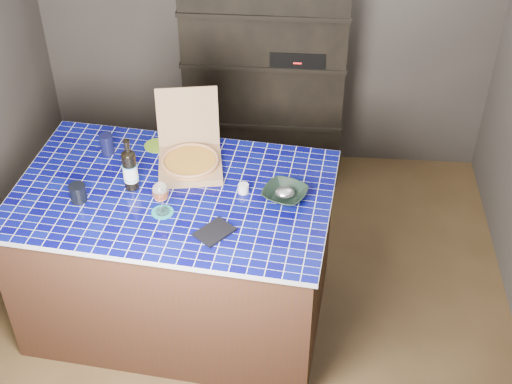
# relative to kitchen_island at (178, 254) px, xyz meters

# --- Properties ---
(room) EXTENTS (3.50, 3.50, 3.50)m
(room) POSITION_rel_kitchen_island_xyz_m (0.42, 0.07, 0.75)
(room) COLOR brown
(room) RESTS_ON ground
(shelving_unit) EXTENTS (1.20, 0.41, 1.80)m
(shelving_unit) POSITION_rel_kitchen_island_xyz_m (0.43, 1.60, 0.40)
(shelving_unit) COLOR black
(shelving_unit) RESTS_ON floor
(kitchen_island) EXTENTS (1.95, 1.35, 1.01)m
(kitchen_island) POSITION_rel_kitchen_island_xyz_m (0.00, 0.00, 0.00)
(kitchen_island) COLOR #3F2219
(kitchen_island) RESTS_ON floor
(pizza_box) EXTENTS (0.45, 0.51, 0.41)m
(pizza_box) POSITION_rel_kitchen_island_xyz_m (0.07, 0.25, 0.56)
(pizza_box) COLOR #94724C
(pizza_box) RESTS_ON kitchen_island
(mead_bottle) EXTENTS (0.09, 0.09, 0.33)m
(mead_bottle) POSITION_rel_kitchen_island_xyz_m (-0.24, 0.02, 0.63)
(mead_bottle) COLOR black
(mead_bottle) RESTS_ON kitchen_island
(teal_trivet) EXTENTS (0.12, 0.12, 0.01)m
(teal_trivet) POSITION_rel_kitchen_island_xyz_m (-0.02, -0.19, 0.51)
(teal_trivet) COLOR #18807C
(teal_trivet) RESTS_ON kitchen_island
(wine_glass) EXTENTS (0.09, 0.09, 0.20)m
(wine_glass) POSITION_rel_kitchen_island_xyz_m (-0.02, -0.19, 0.65)
(wine_glass) COLOR white
(wine_glass) RESTS_ON teal_trivet
(tumbler) EXTENTS (0.09, 0.09, 0.10)m
(tumbler) POSITION_rel_kitchen_island_xyz_m (-0.51, -0.12, 0.55)
(tumbler) COLOR black
(tumbler) RESTS_ON kitchen_island
(dvd_case) EXTENTS (0.24, 0.24, 0.02)m
(dvd_case) POSITION_rel_kitchen_island_xyz_m (0.29, -0.34, 0.51)
(dvd_case) COLOR black
(dvd_case) RESTS_ON kitchen_island
(bowl) EXTENTS (0.32, 0.32, 0.06)m
(bowl) POSITION_rel_kitchen_island_xyz_m (0.65, -0.01, 0.53)
(bowl) COLOR black
(bowl) RESTS_ON kitchen_island
(foil_contents) EXTENTS (0.11, 0.09, 0.05)m
(foil_contents) POSITION_rel_kitchen_island_xyz_m (0.65, -0.01, 0.54)
(foil_contents) COLOR silver
(foil_contents) RESTS_ON bowl
(white_jar) EXTENTS (0.06, 0.06, 0.05)m
(white_jar) POSITION_rel_kitchen_island_xyz_m (0.41, 0.02, 0.53)
(white_jar) COLOR silver
(white_jar) RESTS_ON kitchen_island
(navy_cup) EXTENTS (0.08, 0.08, 0.13)m
(navy_cup) POSITION_rel_kitchen_island_xyz_m (-0.46, 0.35, 0.57)
(navy_cup) COLOR black
(navy_cup) RESTS_ON kitchen_island
(green_trivet) EXTENTS (0.16, 0.16, 0.01)m
(green_trivet) POSITION_rel_kitchen_island_xyz_m (-0.17, 0.44, 0.51)
(green_trivet) COLOR #6B9E21
(green_trivet) RESTS_ON kitchen_island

